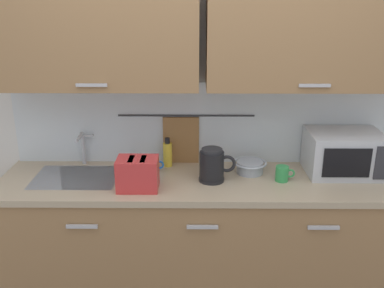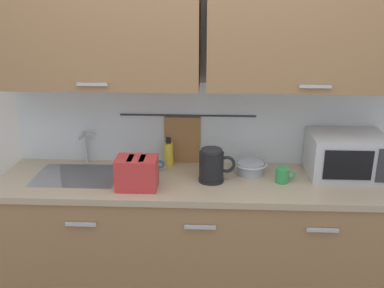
% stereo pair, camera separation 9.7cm
% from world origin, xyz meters
% --- Properties ---
extents(counter_unit, '(2.53, 0.64, 0.90)m').
position_xyz_m(counter_unit, '(-0.01, 0.30, 0.46)').
color(counter_unit, '#997047').
rests_on(counter_unit, ground).
extents(back_wall_assembly, '(3.70, 0.41, 2.50)m').
position_xyz_m(back_wall_assembly, '(-0.00, 0.53, 1.52)').
color(back_wall_assembly, silver).
rests_on(back_wall_assembly, ground).
extents(sink_faucet, '(0.09, 0.17, 0.22)m').
position_xyz_m(sink_faucet, '(-0.79, 0.53, 1.04)').
color(sink_faucet, '#B2B5BA').
rests_on(sink_faucet, counter_unit).
extents(microwave, '(0.46, 0.35, 0.27)m').
position_xyz_m(microwave, '(0.90, 0.41, 1.04)').
color(microwave, silver).
rests_on(microwave, counter_unit).
extents(electric_kettle, '(0.23, 0.16, 0.21)m').
position_xyz_m(electric_kettle, '(0.06, 0.28, 1.00)').
color(electric_kettle, black).
rests_on(electric_kettle, counter_unit).
extents(dish_soap_bottle, '(0.06, 0.06, 0.20)m').
position_xyz_m(dish_soap_bottle, '(-0.23, 0.51, 0.99)').
color(dish_soap_bottle, yellow).
rests_on(dish_soap_bottle, counter_unit).
extents(mug_near_sink, '(0.12, 0.08, 0.09)m').
position_xyz_m(mug_near_sink, '(-0.32, 0.41, 0.95)').
color(mug_near_sink, blue).
rests_on(mug_near_sink, counter_unit).
extents(mixing_bowl, '(0.21, 0.21, 0.08)m').
position_xyz_m(mixing_bowl, '(0.31, 0.40, 0.94)').
color(mixing_bowl, '#A5ADB7').
rests_on(mixing_bowl, counter_unit).
extents(toaster, '(0.26, 0.17, 0.19)m').
position_xyz_m(toaster, '(-0.38, 0.16, 1.00)').
color(toaster, red).
rests_on(toaster, counter_unit).
extents(mug_by_kettle, '(0.12, 0.08, 0.09)m').
position_xyz_m(mug_by_kettle, '(0.49, 0.28, 0.95)').
color(mug_by_kettle, green).
rests_on(mug_by_kettle, counter_unit).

